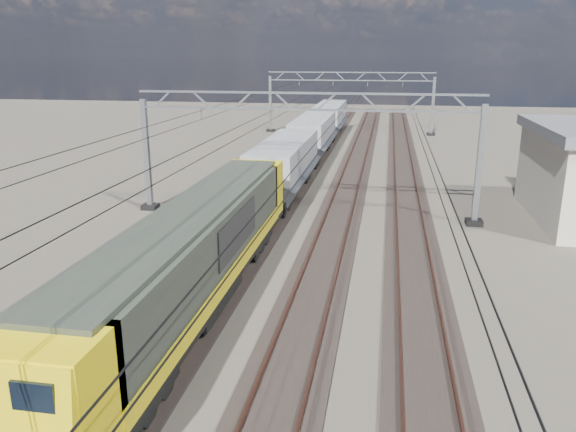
% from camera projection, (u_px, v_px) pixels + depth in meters
% --- Properties ---
extents(ground, '(160.00, 160.00, 0.00)m').
position_uv_depth(ground, '(293.00, 238.00, 28.88)').
color(ground, '#2A2620').
rests_on(ground, ground).
extents(track_outer_west, '(2.60, 140.00, 0.30)m').
position_uv_depth(track_outer_west, '(182.00, 230.00, 29.87)').
color(track_outer_west, black).
rests_on(track_outer_west, ground).
extents(track_loco, '(2.60, 140.00, 0.30)m').
position_uv_depth(track_loco, '(255.00, 234.00, 29.20)').
color(track_loco, black).
rests_on(track_loco, ground).
extents(track_inner_east, '(2.60, 140.00, 0.30)m').
position_uv_depth(track_inner_east, '(332.00, 239.00, 28.53)').
color(track_inner_east, black).
rests_on(track_inner_east, ground).
extents(track_outer_east, '(2.60, 140.00, 0.30)m').
position_uv_depth(track_outer_east, '(412.00, 243.00, 27.86)').
color(track_outer_east, black).
rests_on(track_outer_east, ground).
extents(catenary_gantry_mid, '(19.90, 0.90, 7.11)m').
position_uv_depth(catenary_gantry_mid, '(305.00, 150.00, 31.58)').
color(catenary_gantry_mid, gray).
rests_on(catenary_gantry_mid, ground).
extents(catenary_gantry_far, '(19.90, 0.90, 7.11)m').
position_uv_depth(catenary_gantry_far, '(350.00, 100.00, 65.62)').
color(catenary_gantry_far, gray).
rests_on(catenary_gantry_far, ground).
extents(overhead_wires, '(12.03, 140.00, 0.53)m').
position_uv_depth(overhead_wires, '(314.00, 110.00, 34.85)').
color(overhead_wires, black).
rests_on(overhead_wires, ground).
extents(locomotive, '(2.76, 21.10, 3.62)m').
position_uv_depth(locomotive, '(195.00, 252.00, 19.94)').
color(locomotive, black).
rests_on(locomotive, ground).
extents(hopper_wagon_lead, '(3.38, 13.00, 3.25)m').
position_uv_depth(hopper_wagon_lead, '(285.00, 163.00, 36.70)').
color(hopper_wagon_lead, black).
rests_on(hopper_wagon_lead, ground).
extents(hopper_wagon_mid, '(3.38, 13.00, 3.25)m').
position_uv_depth(hopper_wagon_mid, '(313.00, 134.00, 50.13)').
color(hopper_wagon_mid, black).
rests_on(hopper_wagon_mid, ground).
extents(hopper_wagon_third, '(3.38, 13.00, 3.25)m').
position_uv_depth(hopper_wagon_third, '(330.00, 117.00, 63.56)').
color(hopper_wagon_third, black).
rests_on(hopper_wagon_third, ground).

